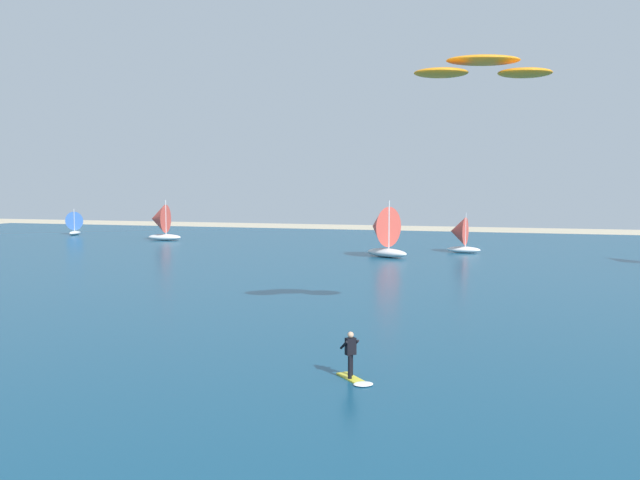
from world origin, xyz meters
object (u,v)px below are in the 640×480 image
(sailboat_leading, at_px, (382,231))
(sailboat_trailing, at_px, (76,223))
(sailboat_near_shore, at_px, (160,222))
(sailboat_center_horizon, at_px, (459,234))
(kitesurfer, at_px, (353,363))
(kite, at_px, (483,68))

(sailboat_leading, relative_size, sailboat_trailing, 1.51)
(sailboat_leading, distance_m, sailboat_near_shore, 31.96)
(sailboat_leading, relative_size, sailboat_center_horizon, 1.33)
(sailboat_leading, xyz_separation_m, sailboat_trailing, (-45.74, 16.56, -0.82))
(kitesurfer, xyz_separation_m, sailboat_near_shore, (-37.74, 52.69, 1.64))
(sailboat_leading, distance_m, sailboat_trailing, 48.65)
(sailboat_trailing, bearing_deg, sailboat_center_horizon, -11.16)
(kite, relative_size, sailboat_near_shore, 1.30)
(kite, xyz_separation_m, sailboat_near_shore, (-41.39, 44.19, -9.67))
(kitesurfer, bearing_deg, kite, 66.76)
(kite, distance_m, sailboat_near_shore, 61.31)
(sailboat_center_horizon, bearing_deg, sailboat_trailing, 168.84)
(sailboat_center_horizon, xyz_separation_m, sailboat_trailing, (-52.29, 10.32, -0.22))
(kite, height_order, sailboat_near_shore, kite)
(kitesurfer, relative_size, sailboat_near_shore, 0.37)
(sailboat_near_shore, bearing_deg, sailboat_leading, -20.61)
(kite, xyz_separation_m, sailboat_center_horizon, (-4.92, 39.18, -10.09))
(sailboat_leading, relative_size, sailboat_near_shore, 1.08)
(kite, relative_size, sailboat_leading, 1.20)
(kitesurfer, height_order, sailboat_near_shore, sailboat_near_shore)
(kitesurfer, xyz_separation_m, sailboat_trailing, (-53.57, 58.00, 1.01))
(kitesurfer, distance_m, sailboat_center_horizon, 47.72)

